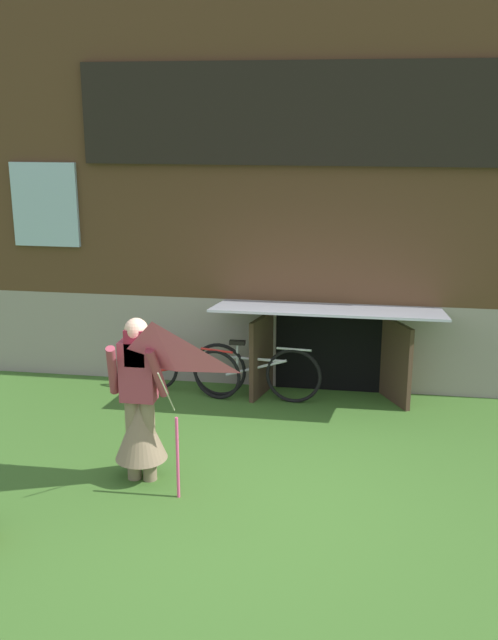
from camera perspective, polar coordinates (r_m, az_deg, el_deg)
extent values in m
plane|color=#386023|center=(7.27, 0.32, -13.58)|extent=(60.00, 60.00, 0.00)
cube|color=gray|center=(12.38, 4.30, 1.86)|extent=(8.31, 5.43, 1.19)
cube|color=#4C331E|center=(12.02, 4.56, 13.92)|extent=(8.31, 5.43, 3.99)
cube|color=black|center=(9.27, 3.21, 15.63)|extent=(5.23, 0.08, 1.23)
cube|color=#9EB7C6|center=(9.29, 3.23, 15.63)|extent=(5.07, 0.04, 1.11)
cube|color=#9EB7C6|center=(10.20, -15.48, 8.59)|extent=(0.90, 0.06, 1.10)
cube|color=black|center=(9.74, 6.20, -2.48)|extent=(1.40, 0.03, 1.05)
cube|color=#3D2B1E|center=(9.55, 1.01, -2.77)|extent=(0.24, 0.69, 1.05)
cube|color=#3D2B1E|center=(9.48, 11.26, -3.23)|extent=(0.38, 0.65, 1.05)
cube|color=#999EA8|center=(9.03, 6.16, 0.76)|extent=(2.80, 1.09, 0.18)
cylinder|color=#7F6B51|center=(7.52, -8.94, -9.10)|extent=(0.14, 0.14, 0.85)
cylinder|color=#7F6B51|center=(7.47, -7.75, -9.21)|extent=(0.14, 0.14, 0.85)
cone|color=#7F6B51|center=(7.44, -8.39, -8.27)|extent=(0.52, 0.52, 0.64)
cube|color=#993847|center=(7.22, -8.58, -3.92)|extent=(0.34, 0.20, 0.60)
cylinder|color=#993847|center=(7.19, -10.50, -3.85)|extent=(0.17, 0.34, 0.56)
cylinder|color=#993847|center=(7.06, -7.12, -4.07)|extent=(0.17, 0.34, 0.56)
cube|color=maroon|center=(7.08, -8.80, -2.17)|extent=(0.20, 0.08, 0.36)
sphere|color=#D8AD8E|center=(7.09, -8.71, -0.75)|extent=(0.23, 0.23, 0.23)
pyramid|color=#E54C7F|center=(6.57, -7.40, -3.56)|extent=(0.98, 0.72, 0.66)
cylinder|color=beige|center=(6.94, -6.38, -5.59)|extent=(0.01, 0.53, 0.58)
cylinder|color=#E54C7F|center=(7.12, -5.54, -10.56)|extent=(0.03, 0.03, 0.82)
torus|color=black|center=(9.33, 3.46, -4.33)|extent=(0.72, 0.10, 0.72)
torus|color=black|center=(9.54, -2.32, -3.86)|extent=(0.72, 0.10, 0.72)
cylinder|color=#ADAFB5|center=(9.36, 0.54, -3.04)|extent=(0.73, 0.10, 0.04)
cylinder|color=#ADAFB5|center=(9.40, 0.54, -3.72)|extent=(0.80, 0.10, 0.29)
cylinder|color=#ADAFB5|center=(9.42, -0.91, -2.92)|extent=(0.04, 0.04, 0.40)
cube|color=black|center=(9.35, -0.91, -1.75)|extent=(0.20, 0.08, 0.05)
cylinder|color=#ADAFB5|center=(9.21, 3.49, -2.27)|extent=(0.44, 0.06, 0.03)
torus|color=black|center=(9.45, -2.49, -4.23)|extent=(0.65, 0.20, 0.66)
torus|color=black|center=(9.85, -7.22, -3.51)|extent=(0.65, 0.20, 0.66)
cylinder|color=red|center=(9.58, -4.93, -2.91)|extent=(0.66, 0.20, 0.04)
cylinder|color=red|center=(9.62, -4.91, -3.52)|extent=(0.72, 0.21, 0.27)
cylinder|color=red|center=(9.68, -6.10, -2.74)|extent=(0.04, 0.04, 0.37)
cube|color=black|center=(9.63, -6.13, -1.69)|extent=(0.20, 0.08, 0.05)
cylinder|color=red|center=(9.34, -2.52, -2.37)|extent=(0.43, 0.13, 0.03)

